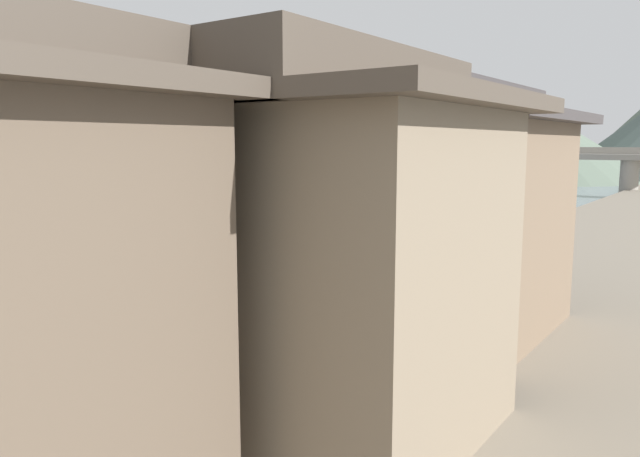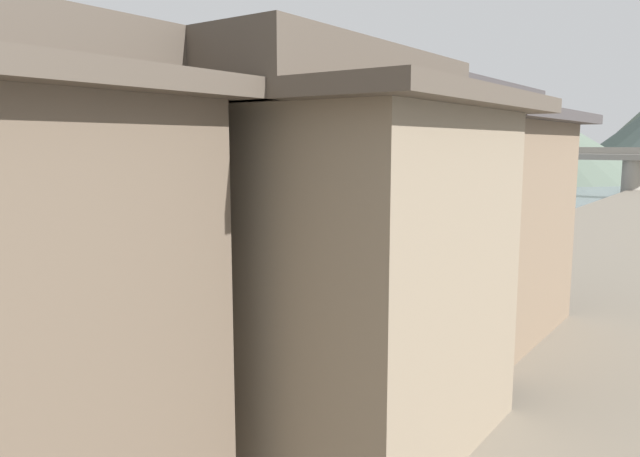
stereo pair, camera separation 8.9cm
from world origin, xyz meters
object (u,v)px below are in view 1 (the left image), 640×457
at_px(boat_midriver_upstream, 465,203).
at_px(house_waterfront_second, 302,244).
at_px(boat_moored_far, 337,288).
at_px(boat_moored_third, 488,240).
at_px(house_waterfront_tall, 440,210).
at_px(mooring_post_dock_mid, 224,321).
at_px(stone_bridge, 558,164).
at_px(boat_moored_second, 98,362).
at_px(mooring_post_dock_far, 394,265).
at_px(boat_moored_nearest, 547,217).
at_px(boat_midriver_drifting, 354,216).

relative_size(boat_midriver_upstream, house_waterfront_second, 0.73).
height_order(boat_moored_far, boat_midriver_upstream, boat_moored_far).
relative_size(boat_moored_third, house_waterfront_tall, 0.86).
xyz_separation_m(boat_moored_far, mooring_post_dock_mid, (2.13, -8.01, 1.10)).
bearing_deg(stone_bridge, boat_moored_far, -84.20).
distance_m(boat_moored_far, mooring_post_dock_mid, 8.36).
distance_m(boat_moored_third, mooring_post_dock_mid, 22.55).
distance_m(boat_moored_far, house_waterfront_second, 12.28).
xyz_separation_m(boat_moored_second, boat_moored_far, (0.60, 9.65, 0.04)).
xyz_separation_m(house_waterfront_second, mooring_post_dock_far, (-3.94, 10.52, -2.60)).
height_order(boat_moored_second, boat_moored_far, boat_moored_far).
xyz_separation_m(boat_moored_third, stone_bridge, (-5.61, 36.25, 3.12)).
bearing_deg(house_waterfront_second, boat_moored_nearest, 99.01).
bearing_deg(boat_moored_far, stone_bridge, 95.80).
bearing_deg(stone_bridge, mooring_post_dock_mid, -82.93).
distance_m(house_waterfront_tall, mooring_post_dock_mid, 6.12).
distance_m(boat_moored_far, boat_midriver_drifting, 23.33).
xyz_separation_m(boat_moored_second, mooring_post_dock_far, (2.73, 10.13, 1.08)).
relative_size(boat_moored_nearest, boat_moored_third, 1.00).
distance_m(boat_moored_second, stone_bridge, 60.61).
bearing_deg(boat_midriver_drifting, house_waterfront_second, -59.02).
distance_m(boat_moored_nearest, house_waterfront_second, 38.19).
relative_size(boat_moored_second, boat_moored_third, 0.91).
xyz_separation_m(boat_moored_third, house_waterfront_second, (5.61, -24.49, 3.67)).
bearing_deg(mooring_post_dock_far, house_waterfront_second, -69.47).
bearing_deg(boat_midriver_drifting, boat_midriver_upstream, 77.12).
relative_size(boat_moored_far, house_waterfront_tall, 0.69).
relative_size(boat_moored_nearest, house_waterfront_second, 0.78).
xyz_separation_m(boat_moored_nearest, house_waterfront_tall, (5.61, -31.27, 3.66)).
relative_size(boat_midriver_drifting, boat_midriver_upstream, 0.74).
xyz_separation_m(mooring_post_dock_mid, mooring_post_dock_far, (0.00, 8.49, -0.05)).
relative_size(house_waterfront_tall, mooring_post_dock_far, 7.73).
xyz_separation_m(mooring_post_dock_far, stone_bridge, (-7.29, 50.22, 2.05)).
height_order(house_waterfront_second, house_waterfront_tall, same).
xyz_separation_m(boat_moored_second, boat_moored_third, (1.06, 24.11, 0.01)).
relative_size(boat_moored_second, mooring_post_dock_far, 6.01).
height_order(boat_moored_third, boat_midriver_drifting, boat_moored_third).
relative_size(boat_moored_third, house_waterfront_second, 0.78).
xyz_separation_m(boat_moored_second, boat_midriver_upstream, (-8.24, 43.40, -0.02)).
bearing_deg(boat_midriver_upstream, boat_moored_far, -75.33).
bearing_deg(stone_bridge, house_waterfront_second, -79.53).
distance_m(boat_moored_third, boat_midriver_upstream, 21.42).
xyz_separation_m(boat_moored_second, house_waterfront_second, (6.67, -0.38, 3.68)).
height_order(boat_moored_third, house_waterfront_tall, house_waterfront_tall).
distance_m(boat_midriver_upstream, mooring_post_dock_mid, 43.19).
xyz_separation_m(boat_moored_third, boat_midriver_drifting, (-12.43, 5.57, -0.05)).
relative_size(boat_midriver_drifting, mooring_post_dock_mid, 4.05).
xyz_separation_m(boat_moored_nearest, mooring_post_dock_mid, (2.01, -35.51, 1.13)).
xyz_separation_m(boat_midriver_drifting, boat_midriver_upstream, (3.14, 13.72, 0.02)).
xyz_separation_m(house_waterfront_second, mooring_post_dock_mid, (-3.94, 2.03, -2.54)).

